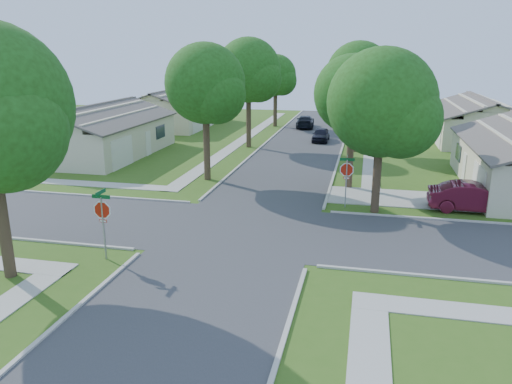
{
  "coord_description": "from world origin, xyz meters",
  "views": [
    {
      "loc": [
        5.65,
        -22.19,
        8.43
      ],
      "look_at": [
        0.42,
        1.18,
        1.6
      ],
      "focal_mm": 35.0,
      "sensor_mm": 36.0,
      "label": 1
    }
  ],
  "objects_px": {
    "house_nw_near": "(100,137)",
    "car_driveway": "(474,197)",
    "stop_sign_sw": "(102,213)",
    "tree_e_far": "(362,74)",
    "tree_w_mid": "(249,73)",
    "car_curb_east": "(321,135)",
    "tree_e_near": "(354,98)",
    "tree_e_mid": "(359,77)",
    "tree_w_far": "(276,77)",
    "tree_w_near": "(206,87)",
    "tree_ne_corner": "(383,108)",
    "stop_sign_ne": "(347,172)",
    "house_nw_far": "(175,112)",
    "car_curb_west": "(305,122)"
  },
  "relations": [
    {
      "from": "stop_sign_ne",
      "to": "house_nw_far",
      "type": "height_order",
      "value": "house_nw_far"
    },
    {
      "from": "tree_w_far",
      "to": "car_driveway",
      "type": "relative_size",
      "value": 1.69
    },
    {
      "from": "car_curb_east",
      "to": "stop_sign_sw",
      "type": "bearing_deg",
      "value": -101.35
    },
    {
      "from": "tree_e_far",
      "to": "tree_w_near",
      "type": "bearing_deg",
      "value": -110.6
    },
    {
      "from": "stop_sign_sw",
      "to": "tree_ne_corner",
      "type": "height_order",
      "value": "tree_ne_corner"
    },
    {
      "from": "stop_sign_ne",
      "to": "tree_w_mid",
      "type": "height_order",
      "value": "tree_w_mid"
    },
    {
      "from": "tree_ne_corner",
      "to": "stop_sign_sw",
      "type": "bearing_deg",
      "value": -141.16
    },
    {
      "from": "tree_ne_corner",
      "to": "house_nw_far",
      "type": "bearing_deg",
      "value": 128.81
    },
    {
      "from": "tree_e_mid",
      "to": "tree_w_mid",
      "type": "xyz_separation_m",
      "value": [
        -9.4,
        0.0,
        0.24
      ]
    },
    {
      "from": "tree_e_mid",
      "to": "tree_w_near",
      "type": "xyz_separation_m",
      "value": [
        -9.4,
        -12.0,
        -0.14
      ]
    },
    {
      "from": "stop_sign_ne",
      "to": "house_nw_far",
      "type": "distance_m",
      "value": 34.26
    },
    {
      "from": "tree_w_mid",
      "to": "car_driveway",
      "type": "height_order",
      "value": "tree_w_mid"
    },
    {
      "from": "tree_w_near",
      "to": "car_driveway",
      "type": "height_order",
      "value": "tree_w_near"
    },
    {
      "from": "tree_w_near",
      "to": "house_nw_near",
      "type": "relative_size",
      "value": 0.66
    },
    {
      "from": "car_curb_west",
      "to": "house_nw_near",
      "type": "bearing_deg",
      "value": 46.86
    },
    {
      "from": "tree_w_far",
      "to": "car_curb_west",
      "type": "relative_size",
      "value": 1.7
    },
    {
      "from": "stop_sign_ne",
      "to": "tree_w_near",
      "type": "height_order",
      "value": "tree_w_near"
    },
    {
      "from": "tree_e_near",
      "to": "tree_w_near",
      "type": "relative_size",
      "value": 0.92
    },
    {
      "from": "tree_ne_corner",
      "to": "car_curb_east",
      "type": "distance_m",
      "value": 22.32
    },
    {
      "from": "tree_ne_corner",
      "to": "tree_w_near",
      "type": "bearing_deg",
      "value": 156.44
    },
    {
      "from": "stop_sign_ne",
      "to": "tree_ne_corner",
      "type": "distance_m",
      "value": 3.96
    },
    {
      "from": "tree_w_far",
      "to": "stop_sign_ne",
      "type": "bearing_deg",
      "value": -72.3
    },
    {
      "from": "tree_e_near",
      "to": "tree_ne_corner",
      "type": "xyz_separation_m",
      "value": [
        1.61,
        -4.8,
        -0.05
      ]
    },
    {
      "from": "tree_w_near",
      "to": "car_driveway",
      "type": "distance_m",
      "value": 17.36
    },
    {
      "from": "tree_e_near",
      "to": "house_nw_near",
      "type": "height_order",
      "value": "tree_e_near"
    },
    {
      "from": "house_nw_near",
      "to": "car_driveway",
      "type": "xyz_separation_m",
      "value": [
        27.49,
        -9.5,
        -0.73
      ]
    },
    {
      "from": "house_nw_near",
      "to": "house_nw_far",
      "type": "height_order",
      "value": "same"
    },
    {
      "from": "tree_w_mid",
      "to": "car_curb_east",
      "type": "height_order",
      "value": "tree_w_mid"
    },
    {
      "from": "stop_sign_sw",
      "to": "tree_e_far",
      "type": "height_order",
      "value": "tree_e_far"
    },
    {
      "from": "house_nw_near",
      "to": "car_driveway",
      "type": "relative_size",
      "value": 2.86
    },
    {
      "from": "tree_e_mid",
      "to": "tree_w_near",
      "type": "bearing_deg",
      "value": -128.08
    },
    {
      "from": "tree_w_mid",
      "to": "car_curb_east",
      "type": "xyz_separation_m",
      "value": [
        6.0,
        4.38,
        -5.85
      ]
    },
    {
      "from": "tree_w_far",
      "to": "house_nw_near",
      "type": "xyz_separation_m",
      "value": [
        -11.34,
        -19.01,
        -3.99
      ]
    },
    {
      "from": "tree_e_mid",
      "to": "stop_sign_ne",
      "type": "bearing_deg",
      "value": -90.2
    },
    {
      "from": "tree_e_far",
      "to": "car_curb_west",
      "type": "relative_size",
      "value": 1.85
    },
    {
      "from": "stop_sign_sw",
      "to": "stop_sign_ne",
      "type": "distance_m",
      "value": 13.29
    },
    {
      "from": "tree_e_mid",
      "to": "car_driveway",
      "type": "distance_m",
      "value": 17.77
    },
    {
      "from": "tree_e_mid",
      "to": "house_nw_near",
      "type": "height_order",
      "value": "tree_e_mid"
    },
    {
      "from": "tree_w_far",
      "to": "car_driveway",
      "type": "xyz_separation_m",
      "value": [
        16.15,
        -28.51,
        -4.72
      ]
    },
    {
      "from": "stop_sign_sw",
      "to": "house_nw_near",
      "type": "xyz_separation_m",
      "value": [
        -11.29,
        19.7,
        -0.51
      ]
    },
    {
      "from": "tree_e_mid",
      "to": "house_nw_far",
      "type": "height_order",
      "value": "tree_e_mid"
    },
    {
      "from": "house_nw_far",
      "to": "car_driveway",
      "type": "height_order",
      "value": "house_nw_far"
    },
    {
      "from": "tree_e_far",
      "to": "tree_w_far",
      "type": "xyz_separation_m",
      "value": [
        -9.4,
        -0.0,
        -0.47
      ]
    },
    {
      "from": "car_driveway",
      "to": "stop_sign_sw",
      "type": "bearing_deg",
      "value": 123.27
    },
    {
      "from": "stop_sign_sw",
      "to": "tree_e_far",
      "type": "bearing_deg",
      "value": 76.27
    },
    {
      "from": "house_nw_near",
      "to": "car_driveway",
      "type": "bearing_deg",
      "value": -19.06
    },
    {
      "from": "house_nw_near",
      "to": "tree_ne_corner",
      "type": "bearing_deg",
      "value": -25.77
    },
    {
      "from": "stop_sign_sw",
      "to": "tree_e_far",
      "type": "distance_m",
      "value": 40.04
    },
    {
      "from": "car_curb_east",
      "to": "tree_e_mid",
      "type": "bearing_deg",
      "value": -52.15
    },
    {
      "from": "tree_e_near",
      "to": "car_curb_east",
      "type": "bearing_deg",
      "value": 101.7
    }
  ]
}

